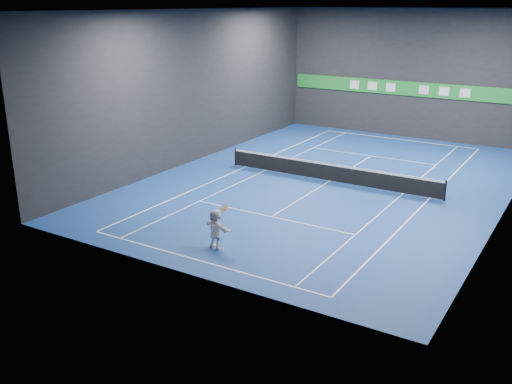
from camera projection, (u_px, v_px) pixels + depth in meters
The scene contains 19 objects.
ground at pixel (330, 181), 31.31m from camera, with size 26.00×26.00×0.00m, color navy.
ceiling at pixel (337, 10), 28.47m from camera, with size 26.00×26.00×0.00m, color black.
wall_back at pixel (409, 74), 40.40m from camera, with size 18.00×0.10×9.00m, color black.
wall_front at pixel (175, 152), 19.38m from camera, with size 18.00×0.10×9.00m, color black.
wall_left at pixel (196, 87), 34.36m from camera, with size 0.10×26.00×9.00m, color black.
baseline_near at pixel (199, 260), 21.70m from camera, with size 10.98×0.08×0.01m, color white.
baseline_far at pixel (399, 139), 40.93m from camera, with size 10.98×0.08×0.01m, color white.
sideline_doubles_left at pixel (246, 167), 34.04m from camera, with size 0.08×23.78×0.01m, color white.
sideline_doubles_right at pixel (430, 198), 28.59m from camera, with size 0.08×23.78×0.01m, color white.
sideline_singles_left at pixel (265, 170), 33.35m from camera, with size 0.06×23.78×0.01m, color white.
sideline_singles_right at pixel (403, 194), 29.27m from camera, with size 0.06×23.78×0.01m, color white.
service_line_near at pixel (271, 217), 26.14m from camera, with size 8.23×0.06×0.01m, color white.
service_line_far at pixel (371, 156), 36.49m from camera, with size 8.23×0.06×0.01m, color white.
center_service_line at pixel (330, 181), 31.31m from camera, with size 0.06×12.80×0.01m, color white.
player at pixel (216, 229), 22.54m from camera, with size 1.52×0.49×1.64m, color white.
tennis_ball at pixel (208, 182), 22.28m from camera, with size 0.07×0.07×0.07m, color #C6E426.
tennis_net at pixel (330, 172), 31.14m from camera, with size 12.50×0.10×1.07m.
sponsor_banner at pixel (407, 89), 40.67m from camera, with size 17.64×0.11×1.00m.
tennis_racket at pixel (224, 209), 22.10m from camera, with size 0.43×0.40×0.69m.
Camera 1 is at (12.18, -27.60, 9.33)m, focal length 40.00 mm.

